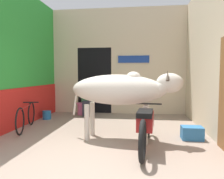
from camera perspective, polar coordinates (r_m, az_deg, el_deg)
ground_plane at (r=3.52m, az=-6.67°, el=-19.49°), size 30.00×30.00×0.00m
wall_left_shopfront at (r=6.33m, az=-23.66°, el=7.30°), size 0.25×4.61×3.73m
wall_back_with_doorway at (r=8.09m, az=-0.68°, el=5.36°), size 4.72×0.93×3.73m
wall_right_with_door at (r=5.65m, az=24.57°, el=8.06°), size 0.22×4.61×3.73m
cow at (r=4.62m, az=2.64°, el=-0.15°), size 2.38×0.86×1.49m
motorcycle_near at (r=4.19m, az=8.77°, el=-9.07°), size 0.58×2.03×0.80m
bicycle at (r=5.97m, az=-21.50°, el=-6.58°), size 0.53×1.63×0.66m
shopkeeper_seated at (r=7.37m, az=-6.37°, el=-2.20°), size 0.40×0.33×1.17m
plastic_stool at (r=7.60m, az=-7.99°, el=-4.92°), size 0.38×0.38×0.42m
crate at (r=5.08m, az=20.16°, el=-10.62°), size 0.44×0.32×0.28m
bucket at (r=7.15m, az=-16.66°, el=-6.40°), size 0.26×0.26×0.26m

